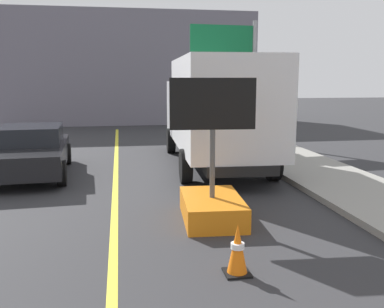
% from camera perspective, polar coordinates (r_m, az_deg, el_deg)
% --- Properties ---
extents(lane_center_stripe, '(0.14, 36.00, 0.01)m').
position_cam_1_polar(lane_center_stripe, '(6.09, -10.48, -16.27)').
color(lane_center_stripe, yellow).
rests_on(lane_center_stripe, ground).
extents(arrow_board_trailer, '(1.60, 1.86, 2.70)m').
position_cam_1_polar(arrow_board_trailer, '(8.27, 2.68, -5.51)').
color(arrow_board_trailer, orange).
rests_on(arrow_board_trailer, ground).
extents(box_truck, '(2.85, 7.52, 3.26)m').
position_cam_1_polar(box_truck, '(13.17, 3.26, 5.96)').
color(box_truck, black).
rests_on(box_truck, ground).
extents(pickup_car, '(2.27, 4.58, 1.38)m').
position_cam_1_polar(pickup_car, '(12.89, -20.56, 0.41)').
color(pickup_car, black).
rests_on(pickup_car, ground).
extents(highway_guide_sign, '(2.79, 0.31, 5.00)m').
position_cam_1_polar(highway_guide_sign, '(17.90, 5.86, 12.21)').
color(highway_guide_sign, gray).
rests_on(highway_guide_sign, ground).
extents(far_building_block, '(14.92, 6.13, 6.63)m').
position_cam_1_polar(far_building_block, '(28.43, -8.16, 11.05)').
color(far_building_block, slate).
rests_on(far_building_block, ground).
extents(traffic_cone_mid_lane, '(0.36, 0.36, 0.72)m').
position_cam_1_polar(traffic_cone_mid_lane, '(6.11, 6.04, -12.47)').
color(traffic_cone_mid_lane, black).
rests_on(traffic_cone_mid_lane, ground).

